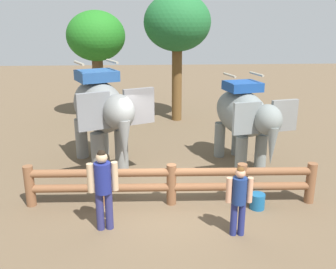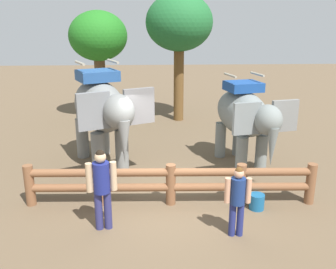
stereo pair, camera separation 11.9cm
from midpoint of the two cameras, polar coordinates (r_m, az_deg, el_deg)
ground_plane at (r=9.76m, az=0.69°, el=-9.84°), size 60.00×60.00×0.00m
log_fence at (r=9.27m, az=0.79°, el=-7.20°), size 7.20×0.49×1.05m
elephant_near_left at (r=11.44m, az=-9.82°, el=3.79°), size 2.91×3.86×3.26m
elephant_center at (r=11.57m, az=11.95°, el=2.74°), size 2.12×3.44×2.89m
tourist_woman_in_black at (r=8.14m, az=-9.68°, el=-7.50°), size 0.65×0.40×1.84m
tourist_man_in_blue at (r=7.99m, az=11.02°, el=-9.33°), size 0.55×0.32×1.57m
tree_far_left at (r=16.69m, az=1.94°, el=16.49°), size 2.89×2.89×5.55m
tree_back_center at (r=17.42m, az=-10.43°, el=14.28°), size 2.60×2.60×4.85m
feed_bucket at (r=9.47m, az=13.78°, el=-9.95°), size 0.36×0.36×0.38m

